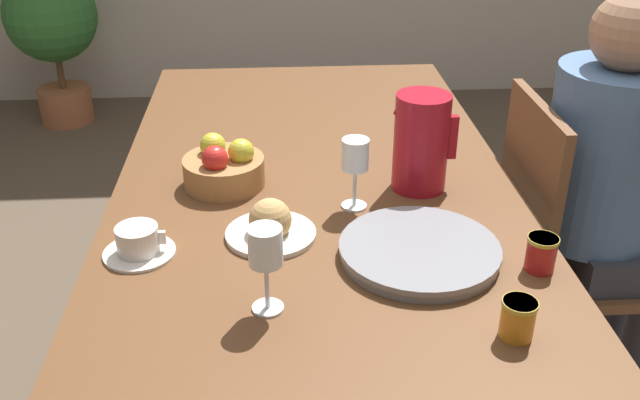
{
  "coord_description": "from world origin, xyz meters",
  "views": [
    {
      "loc": [
        -0.09,
        -1.65,
        1.54
      ],
      "look_at": [
        0.0,
        -0.26,
        0.79
      ],
      "focal_mm": 40.0,
      "sensor_mm": 36.0,
      "label": 1
    }
  ],
  "objects_px": {
    "red_pitcher": "(421,142)",
    "potted_plant": "(52,27)",
    "bread_plate": "(270,225)",
    "wine_glass_water": "(355,158)",
    "jam_jar_amber": "(541,252)",
    "chair_person_side": "(564,251)",
    "person_seated": "(614,182)",
    "fruit_bowl": "(224,167)",
    "teacup_near_person": "(138,243)",
    "jam_jar_red": "(518,317)",
    "serving_tray": "(419,251)",
    "wine_glass_juice": "(265,252)"
  },
  "relations": [
    {
      "from": "serving_tray",
      "to": "jam_jar_red",
      "type": "distance_m",
      "value": 0.29
    },
    {
      "from": "red_pitcher",
      "to": "serving_tray",
      "type": "distance_m",
      "value": 0.34
    },
    {
      "from": "wine_glass_water",
      "to": "serving_tray",
      "type": "xyz_separation_m",
      "value": [
        0.11,
        -0.23,
        -0.11
      ]
    },
    {
      "from": "wine_glass_water",
      "to": "serving_tray",
      "type": "bearing_deg",
      "value": -64.0
    },
    {
      "from": "chair_person_side",
      "to": "jam_jar_amber",
      "type": "distance_m",
      "value": 0.57
    },
    {
      "from": "chair_person_side",
      "to": "bread_plate",
      "type": "distance_m",
      "value": 0.88
    },
    {
      "from": "person_seated",
      "to": "wine_glass_juice",
      "type": "xyz_separation_m",
      "value": [
        -0.89,
        -0.5,
        0.15
      ]
    },
    {
      "from": "bread_plate",
      "to": "fruit_bowl",
      "type": "relative_size",
      "value": 0.99
    },
    {
      "from": "fruit_bowl",
      "to": "teacup_near_person",
      "type": "bearing_deg",
      "value": -117.63
    },
    {
      "from": "wine_glass_water",
      "to": "teacup_near_person",
      "type": "height_order",
      "value": "wine_glass_water"
    },
    {
      "from": "jam_jar_red",
      "to": "potted_plant",
      "type": "xyz_separation_m",
      "value": [
        -1.59,
        2.96,
        -0.24
      ]
    },
    {
      "from": "wine_glass_water",
      "to": "jam_jar_amber",
      "type": "bearing_deg",
      "value": -39.73
    },
    {
      "from": "teacup_near_person",
      "to": "potted_plant",
      "type": "relative_size",
      "value": 0.18
    },
    {
      "from": "bread_plate",
      "to": "teacup_near_person",
      "type": "bearing_deg",
      "value": -169.11
    },
    {
      "from": "bread_plate",
      "to": "jam_jar_red",
      "type": "bearing_deg",
      "value": -40.69
    },
    {
      "from": "wine_glass_water",
      "to": "bread_plate",
      "type": "bearing_deg",
      "value": -148.03
    },
    {
      "from": "chair_person_side",
      "to": "wine_glass_juice",
      "type": "relative_size",
      "value": 5.36
    },
    {
      "from": "person_seated",
      "to": "serving_tray",
      "type": "relative_size",
      "value": 3.61
    },
    {
      "from": "wine_glass_juice",
      "to": "jam_jar_red",
      "type": "relative_size",
      "value": 2.34
    },
    {
      "from": "wine_glass_juice",
      "to": "jam_jar_amber",
      "type": "distance_m",
      "value": 0.56
    },
    {
      "from": "person_seated",
      "to": "red_pitcher",
      "type": "relative_size",
      "value": 5.04
    },
    {
      "from": "chair_person_side",
      "to": "jam_jar_amber",
      "type": "height_order",
      "value": "chair_person_side"
    },
    {
      "from": "wine_glass_juice",
      "to": "person_seated",
      "type": "bearing_deg",
      "value": 29.63
    },
    {
      "from": "red_pitcher",
      "to": "bread_plate",
      "type": "bearing_deg",
      "value": -149.7
    },
    {
      "from": "fruit_bowl",
      "to": "jam_jar_amber",
      "type": "bearing_deg",
      "value": -32.82
    },
    {
      "from": "jam_jar_red",
      "to": "fruit_bowl",
      "type": "height_order",
      "value": "fruit_bowl"
    },
    {
      "from": "red_pitcher",
      "to": "potted_plant",
      "type": "distance_m",
      "value": 2.85
    },
    {
      "from": "red_pitcher",
      "to": "bread_plate",
      "type": "distance_m",
      "value": 0.43
    },
    {
      "from": "person_seated",
      "to": "teacup_near_person",
      "type": "relative_size",
      "value": 8.02
    },
    {
      "from": "chair_person_side",
      "to": "fruit_bowl",
      "type": "relative_size",
      "value": 4.65
    },
    {
      "from": "wine_glass_water",
      "to": "chair_person_side",
      "type": "bearing_deg",
      "value": 13.64
    },
    {
      "from": "red_pitcher",
      "to": "person_seated",
      "type": "bearing_deg",
      "value": 3.77
    },
    {
      "from": "chair_person_side",
      "to": "jam_jar_red",
      "type": "relative_size",
      "value": 12.53
    },
    {
      "from": "wine_glass_juice",
      "to": "serving_tray",
      "type": "height_order",
      "value": "wine_glass_juice"
    },
    {
      "from": "person_seated",
      "to": "bread_plate",
      "type": "distance_m",
      "value": 0.91
    },
    {
      "from": "person_seated",
      "to": "fruit_bowl",
      "type": "distance_m",
      "value": 0.99
    },
    {
      "from": "teacup_near_person",
      "to": "jam_jar_red",
      "type": "xyz_separation_m",
      "value": [
        0.7,
        -0.31,
        0.01
      ]
    },
    {
      "from": "potted_plant",
      "to": "red_pitcher",
      "type": "bearing_deg",
      "value": -57.23
    },
    {
      "from": "person_seated",
      "to": "serving_tray",
      "type": "xyz_separation_m",
      "value": [
        -0.57,
        -0.35,
        0.04
      ]
    },
    {
      "from": "wine_glass_juice",
      "to": "jam_jar_red",
      "type": "bearing_deg",
      "value": -13.97
    },
    {
      "from": "red_pitcher",
      "to": "serving_tray",
      "type": "height_order",
      "value": "red_pitcher"
    },
    {
      "from": "red_pitcher",
      "to": "bread_plate",
      "type": "height_order",
      "value": "red_pitcher"
    },
    {
      "from": "chair_person_side",
      "to": "wine_glass_juice",
      "type": "xyz_separation_m",
      "value": [
        -0.8,
        -0.52,
        0.36
      ]
    },
    {
      "from": "teacup_near_person",
      "to": "jam_jar_amber",
      "type": "xyz_separation_m",
      "value": [
        0.81,
        -0.11,
        0.01
      ]
    },
    {
      "from": "wine_glass_water",
      "to": "teacup_near_person",
      "type": "bearing_deg",
      "value": -159.58
    },
    {
      "from": "red_pitcher",
      "to": "bread_plate",
      "type": "xyz_separation_m",
      "value": [
        -0.36,
        -0.21,
        -0.09
      ]
    },
    {
      "from": "jam_jar_amber",
      "to": "wine_glass_juice",
      "type": "bearing_deg",
      "value": -170.06
    },
    {
      "from": "wine_glass_water",
      "to": "wine_glass_juice",
      "type": "distance_m",
      "value": 0.43
    },
    {
      "from": "chair_person_side",
      "to": "wine_glass_juice",
      "type": "bearing_deg",
      "value": -56.71
    },
    {
      "from": "bread_plate",
      "to": "potted_plant",
      "type": "height_order",
      "value": "potted_plant"
    }
  ]
}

